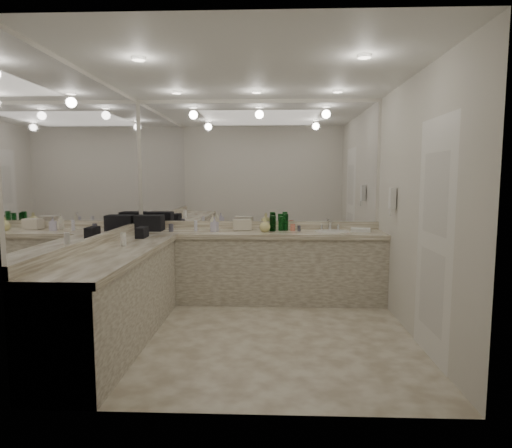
{
  "coord_description": "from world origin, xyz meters",
  "views": [
    {
      "loc": [
        0.19,
        -4.21,
        1.59
      ],
      "look_at": [
        0.01,
        0.4,
        1.08
      ],
      "focal_mm": 30.0,
      "sensor_mm": 36.0,
      "label": 1
    }
  ],
  "objects_px": {
    "soap_bottle_c": "(265,225)",
    "hand_towel": "(361,230)",
    "soap_bottle_a": "(212,223)",
    "cream_cosmetic_case": "(242,225)",
    "sink": "(332,232)",
    "black_toiletry_bag": "(150,223)",
    "soap_bottle_b": "(215,224)",
    "wall_phone": "(392,198)"
  },
  "relations": [
    {
      "from": "hand_towel",
      "to": "black_toiletry_bag",
      "type": "bearing_deg",
      "value": -179.77
    },
    {
      "from": "black_toiletry_bag",
      "to": "soap_bottle_c",
      "type": "height_order",
      "value": "black_toiletry_bag"
    },
    {
      "from": "soap_bottle_a",
      "to": "soap_bottle_c",
      "type": "height_order",
      "value": "soap_bottle_a"
    },
    {
      "from": "sink",
      "to": "soap_bottle_c",
      "type": "xyz_separation_m",
      "value": [
        -0.85,
        -0.05,
        0.1
      ]
    },
    {
      "from": "sink",
      "to": "cream_cosmetic_case",
      "type": "xyz_separation_m",
      "value": [
        -1.15,
        0.09,
        0.07
      ]
    },
    {
      "from": "black_toiletry_bag",
      "to": "soap_bottle_a",
      "type": "bearing_deg",
      "value": 3.65
    },
    {
      "from": "soap_bottle_a",
      "to": "soap_bottle_c",
      "type": "xyz_separation_m",
      "value": [
        0.68,
        -0.12,
        -0.01
      ]
    },
    {
      "from": "wall_phone",
      "to": "black_toiletry_bag",
      "type": "distance_m",
      "value": 3.02
    },
    {
      "from": "black_toiletry_bag",
      "to": "soap_bottle_a",
      "type": "xyz_separation_m",
      "value": [
        0.81,
        0.05,
        0.0
      ]
    },
    {
      "from": "soap_bottle_b",
      "to": "wall_phone",
      "type": "bearing_deg",
      "value": -12.13
    },
    {
      "from": "cream_cosmetic_case",
      "to": "soap_bottle_a",
      "type": "bearing_deg",
      "value": 174.06
    },
    {
      "from": "soap_bottle_b",
      "to": "sink",
      "type": "bearing_deg",
      "value": 1.9
    },
    {
      "from": "wall_phone",
      "to": "soap_bottle_c",
      "type": "height_order",
      "value": "wall_phone"
    },
    {
      "from": "wall_phone",
      "to": "soap_bottle_a",
      "type": "bearing_deg",
      "value": 164.99
    },
    {
      "from": "soap_bottle_b",
      "to": "hand_towel",
      "type": "bearing_deg",
      "value": 2.53
    },
    {
      "from": "sink",
      "to": "black_toiletry_bag",
      "type": "bearing_deg",
      "value": 179.46
    },
    {
      "from": "black_toiletry_bag",
      "to": "cream_cosmetic_case",
      "type": "height_order",
      "value": "black_toiletry_bag"
    },
    {
      "from": "sink",
      "to": "soap_bottle_c",
      "type": "distance_m",
      "value": 0.86
    },
    {
      "from": "black_toiletry_bag",
      "to": "cream_cosmetic_case",
      "type": "relative_size",
      "value": 1.49
    },
    {
      "from": "soap_bottle_a",
      "to": "hand_towel",
      "type": "bearing_deg",
      "value": -1.24
    },
    {
      "from": "soap_bottle_a",
      "to": "soap_bottle_b",
      "type": "xyz_separation_m",
      "value": [
        0.04,
        -0.12,
        -0.01
      ]
    },
    {
      "from": "soap_bottle_a",
      "to": "cream_cosmetic_case",
      "type": "bearing_deg",
      "value": 2.57
    },
    {
      "from": "sink",
      "to": "wall_phone",
      "type": "distance_m",
      "value": 0.91
    },
    {
      "from": "cream_cosmetic_case",
      "to": "black_toiletry_bag",
      "type": "bearing_deg",
      "value": 174.79
    },
    {
      "from": "wall_phone",
      "to": "soap_bottle_c",
      "type": "bearing_deg",
      "value": 162.73
    },
    {
      "from": "soap_bottle_b",
      "to": "soap_bottle_a",
      "type": "bearing_deg",
      "value": 109.5
    },
    {
      "from": "wall_phone",
      "to": "hand_towel",
      "type": "distance_m",
      "value": 0.72
    },
    {
      "from": "black_toiletry_bag",
      "to": "hand_towel",
      "type": "bearing_deg",
      "value": 0.23
    },
    {
      "from": "wall_phone",
      "to": "soap_bottle_b",
      "type": "xyz_separation_m",
      "value": [
        -2.1,
        0.45,
        -0.36
      ]
    },
    {
      "from": "soap_bottle_c",
      "to": "hand_towel",
      "type": "bearing_deg",
      "value": 3.75
    },
    {
      "from": "sink",
      "to": "soap_bottle_b",
      "type": "relative_size",
      "value": 2.4
    },
    {
      "from": "cream_cosmetic_case",
      "to": "soap_bottle_c",
      "type": "bearing_deg",
      "value": -33.34
    },
    {
      "from": "black_toiletry_bag",
      "to": "soap_bottle_b",
      "type": "xyz_separation_m",
      "value": [
        0.86,
        -0.07,
        -0.01
      ]
    },
    {
      "from": "hand_towel",
      "to": "soap_bottle_b",
      "type": "height_order",
      "value": "soap_bottle_b"
    },
    {
      "from": "hand_towel",
      "to": "soap_bottle_c",
      "type": "distance_m",
      "value": 1.22
    },
    {
      "from": "soap_bottle_c",
      "to": "wall_phone",
      "type": "bearing_deg",
      "value": -17.27
    },
    {
      "from": "black_toiletry_bag",
      "to": "cream_cosmetic_case",
      "type": "distance_m",
      "value": 1.2
    },
    {
      "from": "wall_phone",
      "to": "soap_bottle_a",
      "type": "distance_m",
      "value": 2.24
    },
    {
      "from": "sink",
      "to": "soap_bottle_a",
      "type": "distance_m",
      "value": 1.54
    },
    {
      "from": "black_toiletry_bag",
      "to": "hand_towel",
      "type": "relative_size",
      "value": 1.44
    },
    {
      "from": "black_toiletry_bag",
      "to": "sink",
      "type": "bearing_deg",
      "value": -0.54
    },
    {
      "from": "cream_cosmetic_case",
      "to": "soap_bottle_c",
      "type": "relative_size",
      "value": 1.29
    }
  ]
}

